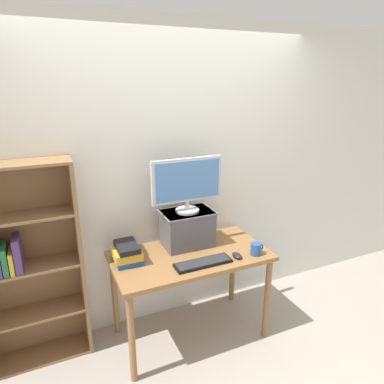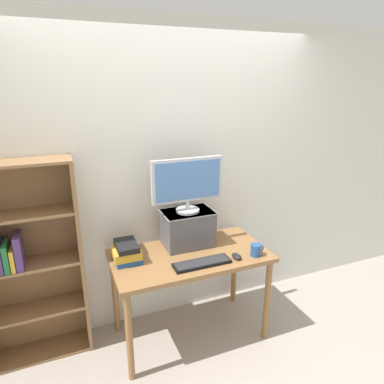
{
  "view_description": "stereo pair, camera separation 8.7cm",
  "coord_description": "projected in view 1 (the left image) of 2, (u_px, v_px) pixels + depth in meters",
  "views": [
    {
      "loc": [
        -0.99,
        -2.26,
        2.1
      ],
      "look_at": [
        0.04,
        0.06,
        1.28
      ],
      "focal_mm": 32.0,
      "sensor_mm": 36.0,
      "label": 1
    },
    {
      "loc": [
        -0.91,
        -2.3,
        2.1
      ],
      "look_at": [
        0.04,
        0.06,
        1.28
      ],
      "focal_mm": 32.0,
      "sensor_mm": 36.0,
      "label": 2
    }
  ],
  "objects": [
    {
      "name": "keyboard",
      "position": [
        203.0,
        263.0,
        2.6
      ],
      "size": [
        0.45,
        0.14,
        0.02
      ],
      "color": "black",
      "rests_on": "desk"
    },
    {
      "name": "coffee_mug",
      "position": [
        256.0,
        249.0,
        2.74
      ],
      "size": [
        0.12,
        0.08,
        0.1
      ],
      "color": "#234C84",
      "rests_on": "desk"
    },
    {
      "name": "back_wall",
      "position": [
        170.0,
        178.0,
        2.97
      ],
      "size": [
        7.0,
        0.08,
        2.6
      ],
      "color": "silver",
      "rests_on": "ground_plane"
    },
    {
      "name": "ground_plane",
      "position": [
        190.0,
        333.0,
        3.0
      ],
      "size": [
        12.0,
        12.0,
        0.0
      ],
      "primitive_type": "plane",
      "color": "#9E9389"
    },
    {
      "name": "desk",
      "position": [
        190.0,
        264.0,
        2.79
      ],
      "size": [
        1.26,
        0.67,
        0.77
      ],
      "color": "olive",
      "rests_on": "ground_plane"
    },
    {
      "name": "riser_box",
      "position": [
        187.0,
        228.0,
        2.87
      ],
      "size": [
        0.43,
        0.29,
        0.3
      ],
      "color": "#515156",
      "rests_on": "desk"
    },
    {
      "name": "book_stack",
      "position": [
        127.0,
        253.0,
        2.61
      ],
      "size": [
        0.21,
        0.25,
        0.15
      ],
      "color": "navy",
      "rests_on": "desk"
    },
    {
      "name": "computer_monitor",
      "position": [
        187.0,
        183.0,
        2.75
      ],
      "size": [
        0.6,
        0.19,
        0.45
      ],
      "color": "#B7B7BA",
      "rests_on": "riser_box"
    },
    {
      "name": "bookshelf_unit",
      "position": [
        25.0,
        265.0,
        2.52
      ],
      "size": [
        0.75,
        0.28,
        1.59
      ],
      "color": "olive",
      "rests_on": "ground_plane"
    },
    {
      "name": "computer_mouse",
      "position": [
        237.0,
        255.0,
        2.7
      ],
      "size": [
        0.06,
        0.1,
        0.04
      ],
      "color": "black",
      "rests_on": "desk"
    }
  ]
}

